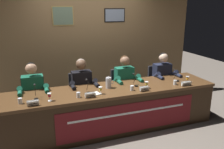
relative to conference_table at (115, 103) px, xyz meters
name	(u,v)px	position (x,y,z in m)	size (l,w,h in m)	color
ground_plane	(112,127)	(0.00, 0.12, -0.52)	(12.00, 12.00, 0.00)	#70665B
wall_back_panelled	(90,45)	(-0.01, 1.59, 0.78)	(4.96, 0.14, 2.60)	#937047
conference_table	(115,103)	(0.00, 0.00, 0.00)	(3.76, 0.83, 0.76)	brown
chair_far_left	(35,103)	(-1.30, 0.72, -0.09)	(0.44, 0.44, 0.89)	black
panelist_far_left	(34,92)	(-1.30, 0.52, 0.18)	(0.51, 0.48, 1.22)	black
nameplate_far_left	(33,103)	(-1.33, -0.20, 0.27)	(0.17, 0.06, 0.08)	white
juice_glass_far_left	(49,96)	(-1.08, -0.10, 0.32)	(0.06, 0.06, 0.12)	white
water_cup_far_left	(20,101)	(-1.50, -0.06, 0.27)	(0.06, 0.06, 0.08)	silver
microphone_far_left	(36,94)	(-1.28, 0.07, 0.31)	(0.06, 0.17, 0.22)	black
chair_center_left	(81,97)	(-0.44, 0.72, -0.09)	(0.44, 0.44, 0.89)	black
panelist_center_left	(83,87)	(-0.44, 0.52, 0.18)	(0.51, 0.48, 1.22)	black
nameplate_center_left	(90,95)	(-0.47, -0.17, 0.27)	(0.17, 0.06, 0.08)	white
juice_glass_center_left	(100,89)	(-0.28, -0.08, 0.32)	(0.06, 0.06, 0.12)	white
water_cup_center_left	(78,95)	(-0.65, -0.11, 0.27)	(0.06, 0.06, 0.08)	silver
microphone_center_left	(88,88)	(-0.45, 0.05, 0.31)	(0.06, 0.17, 0.22)	black
chair_center_right	(122,92)	(0.43, 0.72, -0.09)	(0.44, 0.44, 0.89)	black
panelist_center_right	(126,82)	(0.43, 0.52, 0.18)	(0.51, 0.48, 1.22)	black
nameplate_center_right	(145,89)	(0.46, -0.20, 0.27)	(0.16, 0.06, 0.08)	white
juice_glass_center_right	(146,84)	(0.56, -0.09, 0.32)	(0.06, 0.06, 0.12)	white
water_cup_center_right	(132,88)	(0.28, -0.10, 0.27)	(0.06, 0.06, 0.08)	silver
microphone_center_right	(135,82)	(0.44, 0.11, 0.31)	(0.06, 0.17, 0.22)	black
chair_far_right	(158,87)	(1.29, 0.72, -0.09)	(0.44, 0.44, 0.89)	black
panelist_far_right	(164,77)	(1.29, 0.52, 0.18)	(0.51, 0.48, 1.22)	black
nameplate_far_right	(186,84)	(1.30, -0.21, 0.27)	(0.20, 0.06, 0.08)	white
juice_glass_far_right	(187,78)	(1.42, -0.07, 0.32)	(0.06, 0.06, 0.12)	white
water_cup_far_right	(175,83)	(1.14, -0.09, 0.27)	(0.06, 0.06, 0.08)	silver
microphone_far_right	(176,77)	(1.30, 0.10, 0.31)	(0.06, 0.17, 0.22)	black
water_pitcher_central	(109,83)	(-0.05, 0.16, 0.33)	(0.15, 0.10, 0.21)	silver
document_stack_center_left	(93,94)	(-0.39, -0.06, 0.24)	(0.24, 0.19, 0.01)	white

